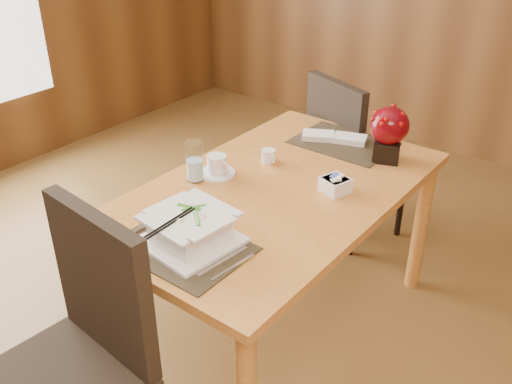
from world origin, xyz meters
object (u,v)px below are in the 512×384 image
Objects in this scene: near_chair at (76,351)px; bread_plate at (92,229)px; sugar_caddy at (335,185)px; creamer_jug at (268,156)px; water_glass at (194,161)px; soup_setting at (190,229)px; dining_table at (275,207)px; coffee_cup at (217,166)px; berry_decor at (389,131)px; far_chair at (349,151)px.

bread_plate is at bearing 136.92° from near_chair.
bread_plate is at bearing -124.94° from sugar_caddy.
creamer_jug reaches higher than bread_plate.
water_glass reaches higher than sugar_caddy.
creamer_jug is (-0.17, 0.68, -0.03)m from soup_setting.
coffee_cup is (-0.27, -0.06, 0.14)m from dining_table.
soup_setting reaches higher than creamer_jug.
coffee_cup is at bearing -166.69° from dining_table.
berry_decor is 1.56m from near_chair.
dining_table is at bearing 118.74° from far_chair.
bread_plate is at bearing -149.47° from soup_setting.
soup_setting reaches higher than coffee_cup.
dining_table is at bearing 96.36° from soup_setting.
far_chair is at bearing 82.43° from coffee_cup.
soup_setting is (0.00, -0.51, 0.16)m from dining_table.
near_chair is at bearing -92.82° from dining_table.
near_chair reaches higher than berry_decor.
berry_decor is at bearing 50.73° from water_glass.
coffee_cup is at bearing 102.08° from far_chair.
sugar_caddy reaches higher than dining_table.
coffee_cup is 0.63× the size of berry_decor.
creamer_jug is at bearing 107.66° from far_chair.
water_glass reaches higher than coffee_cup.
soup_setting is 1.96× the size of bread_plate.
creamer_jug is 0.38m from sugar_caddy.
berry_decor is (0.24, 1.02, 0.08)m from soup_setting.
dining_table is 0.54m from soup_setting.
near_chair is at bearing -90.18° from soup_setting.
water_glass is 1.05× the size of bread_plate.
water_glass is 0.36m from creamer_jug.
water_glass reaches higher than soup_setting.
soup_setting reaches higher than bread_plate.
coffee_cup is 0.25m from creamer_jug.
coffee_cup is at bearing 83.21° from bread_plate.
water_glass is 0.91m from near_chair.
far_chair is at bearing 99.08° from dining_table.
soup_setting is at bearing -89.65° from dining_table.
water_glass is at bearing 86.23° from bread_plate.
water_glass is 1.74× the size of sugar_caddy.
berry_decor is at bearing 85.58° from sugar_caddy.
bread_plate is at bearing -78.25° from creamer_jug.
creamer_jug is at bearing 78.35° from bread_plate.
soup_setting is 0.47m from water_glass.
berry_decor is at bearing 82.92° from soup_setting.
water_glass is at bearing 136.96° from soup_setting.
berry_decor is 1.32m from bread_plate.
soup_setting reaches higher than sugar_caddy.
sugar_caddy is 0.40× the size of berry_decor.
berry_decor reaches higher than soup_setting.
berry_decor reaches higher than bread_plate.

